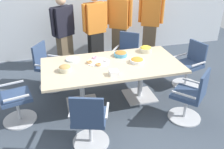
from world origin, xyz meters
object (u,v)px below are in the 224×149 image
Objects in this scene: snack_bowl_chips_orange at (137,60)px; person_standing_3 at (150,22)px; office_chair_5 at (48,69)px; snack_bowl_chips_yellow at (146,49)px; plate_stack at (73,59)px; napkin_pile at (114,73)px; office_chair_3 at (190,67)px; office_chair_4 at (127,56)px; person_standing_1 at (95,29)px; office_chair_2 at (191,98)px; snack_bowl_pretzels at (121,54)px; person_standing_2 at (119,24)px; office_chair_0 at (12,100)px; donut_platter at (98,61)px; person_standing_0 at (64,32)px; snack_bowl_cookies at (65,68)px; office_chair_1 at (89,122)px; conference_table at (112,71)px.

person_standing_3 is at bearing 60.73° from snack_bowl_chips_orange.
snack_bowl_chips_orange is at bearing 90.89° from office_chair_5.
snack_bowl_chips_yellow is at bearing 51.84° from snack_bowl_chips_orange.
plate_stack is 0.94m from napkin_pile.
office_chair_3 and office_chair_5 have the same top height.
snack_bowl_chips_yellow is at bearing 140.26° from office_chair_4.
napkin_pile is (-0.10, -1.95, -0.12)m from person_standing_1.
office_chair_2 is 1.00× the size of office_chair_3.
snack_bowl_pretzels reaches higher than snack_bowl_chips_orange.
office_chair_0 is at bearing 73.61° from person_standing_2.
donut_platter is (-0.67, 0.19, -0.02)m from snack_bowl_chips_orange.
person_standing_0 is 2.12m from person_standing_3.
snack_bowl_chips_orange is 1.78× the size of napkin_pile.
office_chair_4 is at bearing 37.00° from snack_bowl_cookies.
person_standing_0 reaches higher than snack_bowl_chips_yellow.
snack_bowl_chips_yellow is at bearing 63.87° from office_chair_1.
person_standing_1 is 1.39m from plate_stack.
snack_bowl_pretzels is 1.77× the size of napkin_pile.
office_chair_4 reaches higher than snack_bowl_chips_yellow.
snack_bowl_cookies reaches higher than snack_bowl_chips_orange.
office_chair_3 reaches higher than snack_bowl_cookies.
person_standing_3 is at bearing 63.95° from snack_bowl_chips_yellow.
snack_bowl_cookies is at bearing -179.57° from snack_bowl_chips_orange.
snack_bowl_pretzels is 0.89m from plate_stack.
snack_bowl_pretzels is (-0.20, 0.35, 0.00)m from snack_bowl_chips_orange.
donut_platter is (1.46, 0.33, 0.36)m from office_chair_0.
person_standing_1 is at bearing 79.97° from donut_platter.
office_chair_3 is (0.60, 1.04, 0.00)m from office_chair_2.
napkin_pile is (0.73, -0.34, -0.01)m from snack_bowl_cookies.
person_standing_2 is 7.31× the size of snack_bowl_chips_yellow.
office_chair_5 is 2.22× the size of donut_platter.
snack_bowl_cookies is 0.62m from donut_platter.
conference_table is 1.70m from office_chair_0.
office_chair_0 is 1.00× the size of office_chair_4.
snack_bowl_cookies is at bearing 84.91° from person_standing_2.
office_chair_1 is 4.23× the size of snack_bowl_cookies.
person_standing_3 is (1.44, 1.73, 0.31)m from conference_table.
office_chair_0 and office_chair_4 have the same top height.
napkin_pile is (-0.86, -0.78, -0.02)m from snack_bowl_chips_yellow.
conference_table is at bearing 3.41° from snack_bowl_cookies.
person_standing_2 reaches higher than office_chair_3.
office_chair_2 is 1.00× the size of office_chair_5.
conference_table is 2.64× the size of office_chair_4.
person_standing_3 reaches higher than office_chair_1.
office_chair_0 is 2.50m from person_standing_1.
snack_bowl_chips_yellow reaches higher than snack_bowl_chips_orange.
snack_bowl_chips_yellow is 1.16m from napkin_pile.
snack_bowl_pretzels is at bearing 85.34° from person_standing_1.
person_standing_2 is at bearing 58.29° from office_chair_2.
snack_bowl_pretzels is (0.25, 0.31, 0.17)m from conference_table.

